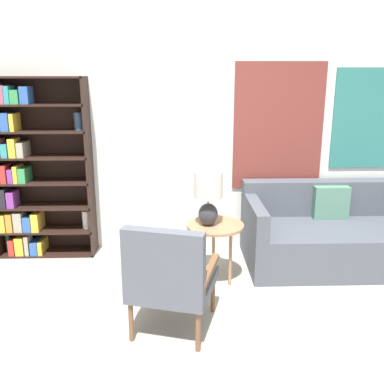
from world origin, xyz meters
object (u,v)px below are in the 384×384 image
armchair (169,275)px  side_table (215,231)px  couch (334,235)px  table_lamp (208,193)px  bookshelf (30,171)px

armchair → side_table: 0.92m
armchair → couch: (1.64, 1.23, -0.18)m
table_lamp → armchair: bearing=-112.1°
bookshelf → couch: (3.10, -0.31, -0.61)m
table_lamp → bookshelf: bearing=158.0°
couch → bookshelf: bearing=174.3°
bookshelf → side_table: 2.02m
couch → side_table: 1.32m
bookshelf → couch: 3.17m
side_table → table_lamp: size_ratio=1.14×
side_table → table_lamp: (-0.07, -0.02, 0.36)m
bookshelf → armchair: 2.16m
bookshelf → side_table: size_ratio=3.29×
armchair → side_table: bearing=64.4°
armchair → table_lamp: 0.96m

